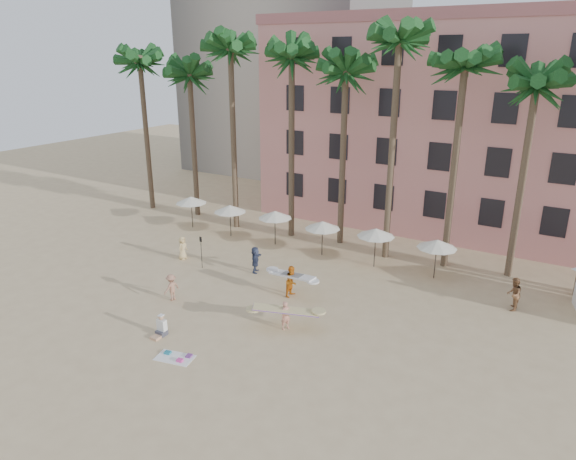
% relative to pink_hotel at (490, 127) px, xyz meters
% --- Properties ---
extents(ground, '(120.00, 120.00, 0.00)m').
position_rel_pink_hotel_xyz_m(ground, '(-7.00, -26.00, -8.00)').
color(ground, '#D1B789').
rests_on(ground, ground).
extents(pink_hotel, '(35.00, 14.00, 16.00)m').
position_rel_pink_hotel_xyz_m(pink_hotel, '(0.00, 0.00, 0.00)').
color(pink_hotel, pink).
rests_on(pink_hotel, ground).
extents(palm_row, '(44.40, 5.40, 16.30)m').
position_rel_pink_hotel_xyz_m(palm_row, '(-6.49, -11.00, 4.97)').
color(palm_row, brown).
rests_on(palm_row, ground).
extents(umbrella_row, '(22.50, 2.70, 2.73)m').
position_rel_pink_hotel_xyz_m(umbrella_row, '(-10.00, -13.50, -5.67)').
color(umbrella_row, '#332B23').
rests_on(umbrella_row, ground).
extents(beach_towel, '(1.97, 1.35, 0.14)m').
position_rel_pink_hotel_xyz_m(beach_towel, '(-7.95, -28.69, -7.97)').
color(beach_towel, white).
rests_on(beach_towel, ground).
extents(carrier_yellow, '(3.37, 2.20, 1.55)m').
position_rel_pink_hotel_xyz_m(carrier_yellow, '(-4.87, -23.71, -7.09)').
color(carrier_yellow, tan).
rests_on(carrier_yellow, ground).
extents(carrier_white, '(2.96, 0.99, 1.88)m').
position_rel_pink_hotel_xyz_m(carrier_white, '(-6.55, -20.20, -7.00)').
color(carrier_white, orange).
rests_on(carrier_white, ground).
extents(beachgoers, '(21.64, 9.86, 1.93)m').
position_rel_pink_hotel_xyz_m(beachgoers, '(-7.21, -18.93, -7.12)').
color(beachgoers, brown).
rests_on(beachgoers, ground).
extents(paddle, '(0.18, 0.04, 2.23)m').
position_rel_pink_hotel_xyz_m(paddle, '(-13.82, -19.71, -6.59)').
color(paddle, black).
rests_on(paddle, ground).
extents(seated_man, '(0.49, 0.86, 1.12)m').
position_rel_pink_hotel_xyz_m(seated_man, '(-10.01, -27.53, -7.61)').
color(seated_man, '#3F3F4C').
rests_on(seated_man, ground).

